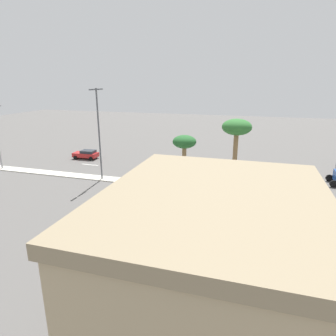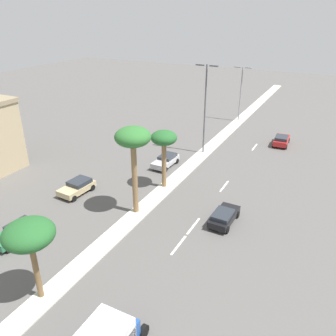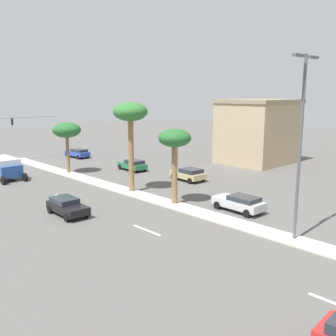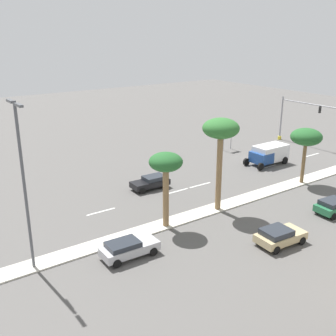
{
  "view_description": "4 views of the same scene",
  "coord_description": "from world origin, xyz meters",
  "px_view_note": "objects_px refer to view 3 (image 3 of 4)",
  "views": [
    {
      "loc": [
        -32.83,
        23.95,
        12.47
      ],
      "look_at": [
        0.83,
        34.03,
        2.01
      ],
      "focal_mm": 31.37,
      "sensor_mm": 36.0,
      "label": 1
    },
    {
      "loc": [
        15.27,
        2.21,
        17.75
      ],
      "look_at": [
        0.61,
        30.84,
        2.82
      ],
      "focal_mm": 36.78,
      "sensor_mm": 36.0,
      "label": 2
    },
    {
      "loc": [
        21.9,
        54.05,
        9.33
      ],
      "look_at": [
        -0.91,
        30.27,
        2.89
      ],
      "focal_mm": 40.91,
      "sensor_mm": 36.0,
      "label": 3
    },
    {
      "loc": [
        -25.75,
        49.49,
        15.66
      ],
      "look_at": [
        2.98,
        29.15,
        3.8
      ],
      "focal_mm": 43.76,
      "sensor_mm": 36.0,
      "label": 4
    }
  ],
  "objects_px": {
    "palm_tree_mid": "(175,142)",
    "street_lamp_leading": "(301,136)",
    "sedan_blue_front": "(78,153)",
    "sedan_green_leading": "(133,165)",
    "palm_tree_far": "(67,131)",
    "sedan_black_center": "(67,206)",
    "box_truck": "(5,168)",
    "palm_tree_near": "(130,116)",
    "commercial_building": "(258,131)",
    "sedan_tan_outboard": "(189,174)",
    "sedan_silver_mid": "(240,203)"
  },
  "relations": [
    {
      "from": "palm_tree_near",
      "to": "street_lamp_leading",
      "type": "distance_m",
      "value": 16.93
    },
    {
      "from": "palm_tree_far",
      "to": "sedan_green_leading",
      "type": "bearing_deg",
      "value": 149.42
    },
    {
      "from": "box_truck",
      "to": "sedan_silver_mid",
      "type": "bearing_deg",
      "value": 109.87
    },
    {
      "from": "commercial_building",
      "to": "sedan_black_center",
      "type": "xyz_separation_m",
      "value": [
        30.46,
        2.79,
        -3.58
      ]
    },
    {
      "from": "street_lamp_leading",
      "to": "sedan_green_leading",
      "type": "xyz_separation_m",
      "value": [
        -6.72,
        -25.07,
        -6.02
      ]
    },
    {
      "from": "palm_tree_near",
      "to": "palm_tree_far",
      "type": "bearing_deg",
      "value": -90.23
    },
    {
      "from": "sedan_green_leading",
      "to": "palm_tree_mid",
      "type": "bearing_deg",
      "value": 64.68
    },
    {
      "from": "sedan_black_center",
      "to": "box_truck",
      "type": "xyz_separation_m",
      "value": [
        -1.45,
        -16.18,
        0.58
      ]
    },
    {
      "from": "palm_tree_mid",
      "to": "sedan_blue_front",
      "type": "bearing_deg",
      "value": -103.98
    },
    {
      "from": "sedan_green_leading",
      "to": "sedan_black_center",
      "type": "relative_size",
      "value": 1.02
    },
    {
      "from": "commercial_building",
      "to": "palm_tree_far",
      "type": "relative_size",
      "value": 1.66
    },
    {
      "from": "palm_tree_far",
      "to": "palm_tree_mid",
      "type": "distance_m",
      "value": 17.85
    },
    {
      "from": "palm_tree_far",
      "to": "sedan_blue_front",
      "type": "relative_size",
      "value": 1.4
    },
    {
      "from": "sedan_black_center",
      "to": "sedan_tan_outboard",
      "type": "height_order",
      "value": "sedan_tan_outboard"
    },
    {
      "from": "sedan_green_leading",
      "to": "sedan_black_center",
      "type": "distance_m",
      "value": 17.87
    },
    {
      "from": "palm_tree_far",
      "to": "sedan_blue_front",
      "type": "distance_m",
      "value": 12.22
    },
    {
      "from": "box_truck",
      "to": "palm_tree_mid",
      "type": "bearing_deg",
      "value": 108.37
    },
    {
      "from": "palm_tree_far",
      "to": "sedan_black_center",
      "type": "distance_m",
      "value": 16.82
    },
    {
      "from": "palm_tree_mid",
      "to": "box_truck",
      "type": "distance_m",
      "value": 21.4
    },
    {
      "from": "palm_tree_far",
      "to": "box_truck",
      "type": "bearing_deg",
      "value": -17.42
    },
    {
      "from": "palm_tree_mid",
      "to": "sedan_tan_outboard",
      "type": "distance_m",
      "value": 10.35
    },
    {
      "from": "palm_tree_mid",
      "to": "sedan_silver_mid",
      "type": "relative_size",
      "value": 1.48
    },
    {
      "from": "street_lamp_leading",
      "to": "sedan_blue_front",
      "type": "relative_size",
      "value": 2.73
    },
    {
      "from": "palm_tree_near",
      "to": "sedan_blue_front",
      "type": "distance_m",
      "value": 23.27
    },
    {
      "from": "palm_tree_near",
      "to": "sedan_silver_mid",
      "type": "xyz_separation_m",
      "value": [
        -2.41,
        10.82,
        -6.58
      ]
    },
    {
      "from": "box_truck",
      "to": "sedan_blue_front",
      "type": "bearing_deg",
      "value": -151.84
    },
    {
      "from": "commercial_building",
      "to": "box_truck",
      "type": "xyz_separation_m",
      "value": [
        29.02,
        -13.39,
        -3.0
      ]
    },
    {
      "from": "sedan_blue_front",
      "to": "sedan_tan_outboard",
      "type": "relative_size",
      "value": 1.05
    },
    {
      "from": "sedan_green_leading",
      "to": "box_truck",
      "type": "height_order",
      "value": "box_truck"
    },
    {
      "from": "palm_tree_far",
      "to": "sedan_green_leading",
      "type": "distance_m",
      "value": 8.78
    },
    {
      "from": "street_lamp_leading",
      "to": "sedan_silver_mid",
      "type": "xyz_separation_m",
      "value": [
        -2.51,
        -6.11,
        -6.02
      ]
    },
    {
      "from": "palm_tree_mid",
      "to": "sedan_green_leading",
      "type": "height_order",
      "value": "palm_tree_mid"
    },
    {
      "from": "street_lamp_leading",
      "to": "sedan_black_center",
      "type": "relative_size",
      "value": 2.84
    },
    {
      "from": "sedan_blue_front",
      "to": "box_truck",
      "type": "relative_size",
      "value": 0.76
    },
    {
      "from": "sedan_green_leading",
      "to": "sedan_blue_front",
      "type": "height_order",
      "value": "sedan_green_leading"
    },
    {
      "from": "palm_tree_near",
      "to": "street_lamp_leading",
      "type": "xyz_separation_m",
      "value": [
        0.1,
        16.92,
        -0.56
      ]
    },
    {
      "from": "sedan_blue_front",
      "to": "sedan_black_center",
      "type": "height_order",
      "value": "sedan_blue_front"
    },
    {
      "from": "palm_tree_near",
      "to": "sedan_blue_front",
      "type": "xyz_separation_m",
      "value": [
        -6.76,
        -21.27,
        -6.58
      ]
    },
    {
      "from": "street_lamp_leading",
      "to": "palm_tree_mid",
      "type": "bearing_deg",
      "value": -90.59
    },
    {
      "from": "street_lamp_leading",
      "to": "sedan_tan_outboard",
      "type": "xyz_separation_m",
      "value": [
        -7.62,
        -16.49,
        -6.01
      ]
    },
    {
      "from": "sedan_silver_mid",
      "to": "sedan_green_leading",
      "type": "relative_size",
      "value": 1.04
    },
    {
      "from": "street_lamp_leading",
      "to": "sedan_green_leading",
      "type": "relative_size",
      "value": 2.79
    },
    {
      "from": "commercial_building",
      "to": "box_truck",
      "type": "height_order",
      "value": "commercial_building"
    },
    {
      "from": "sedan_blue_front",
      "to": "box_truck",
      "type": "bearing_deg",
      "value": 28.16
    },
    {
      "from": "commercial_building",
      "to": "box_truck",
      "type": "distance_m",
      "value": 32.1
    },
    {
      "from": "palm_tree_mid",
      "to": "street_lamp_leading",
      "type": "distance_m",
      "value": 11.19
    },
    {
      "from": "commercial_building",
      "to": "street_lamp_leading",
      "type": "xyz_separation_m",
      "value": [
        22.51,
        17.65,
        2.46
      ]
    },
    {
      "from": "palm_tree_far",
      "to": "street_lamp_leading",
      "type": "height_order",
      "value": "street_lamp_leading"
    },
    {
      "from": "commercial_building",
      "to": "palm_tree_far",
      "type": "xyz_separation_m",
      "value": [
        22.37,
        -11.31,
        0.77
      ]
    },
    {
      "from": "sedan_blue_front",
      "to": "sedan_black_center",
      "type": "distance_m",
      "value": 27.64
    }
  ]
}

